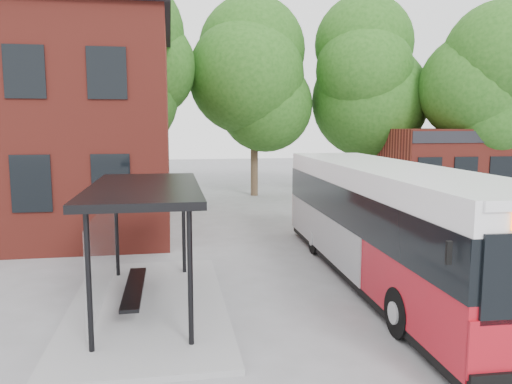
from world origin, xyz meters
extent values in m
plane|color=slate|center=(0.00, 0.00, 0.00)|extent=(100.00, 100.00, 0.00)
imported|color=black|center=(7.59, 9.22, 0.47)|extent=(1.87, 0.90, 0.94)
imported|color=#222328|center=(7.60, 10.24, 0.52)|extent=(1.73, 0.53, 1.03)
imported|color=black|center=(8.27, 9.08, 0.50)|extent=(2.03, 1.32, 1.01)
imported|color=black|center=(8.92, 10.99, 0.52)|extent=(1.75, 0.63, 1.03)
imported|color=black|center=(9.07, 10.67, 0.46)|extent=(1.80, 0.78, 0.92)
imported|color=black|center=(9.79, 9.20, 0.54)|extent=(1.86, 0.80, 1.08)
imported|color=black|center=(11.50, 10.43, 0.55)|extent=(1.85, 0.59, 1.10)
camera|label=1|loc=(-3.90, -12.33, 4.20)|focal=35.00mm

